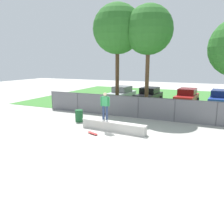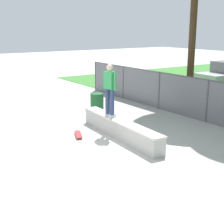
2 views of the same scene
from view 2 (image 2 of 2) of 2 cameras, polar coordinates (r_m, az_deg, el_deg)
ground_plane at (r=10.19m, az=-4.84°, el=-6.55°), size 80.00×80.00×0.00m
concrete_ledge at (r=11.26m, az=1.35°, el=-2.83°), size 4.38×0.76×0.60m
skateboarder at (r=11.34m, az=-0.38°, el=4.08°), size 0.59×0.33×1.82m
skateboard at (r=11.45m, az=-5.77°, el=-3.81°), size 0.82×0.49×0.09m
chainlink_fence at (r=13.38m, az=15.99°, el=2.10°), size 16.60×0.07×1.69m
trash_bin at (r=14.36m, az=-2.58°, el=1.47°), size 0.56×0.56×0.87m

